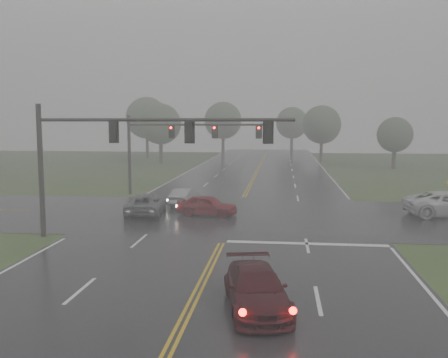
# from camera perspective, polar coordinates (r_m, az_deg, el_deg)

# --- Properties ---
(main_road) EXTENTS (18.00, 160.00, 0.02)m
(main_road) POSITION_cam_1_polar(r_m,az_deg,el_deg) (32.55, 0.99, -4.83)
(main_road) COLOR black
(main_road) RESTS_ON ground
(cross_street) EXTENTS (120.00, 14.00, 0.02)m
(cross_street) POSITION_cam_1_polar(r_m,az_deg,el_deg) (34.50, 1.31, -4.17)
(cross_street) COLOR black
(cross_street) RESTS_ON ground
(stop_bar) EXTENTS (8.50, 0.50, 0.01)m
(stop_bar) POSITION_cam_1_polar(r_m,az_deg,el_deg) (26.98, 9.43, -7.35)
(stop_bar) COLOR silver
(stop_bar) RESTS_ON ground
(sedan_maroon) EXTENTS (2.91, 5.17, 1.41)m
(sedan_maroon) POSITION_cam_1_polar(r_m,az_deg,el_deg) (17.93, 3.70, -14.62)
(sedan_maroon) COLOR #370A0E
(sedan_maroon) RESTS_ON ground
(sedan_red) EXTENTS (4.37, 2.32, 1.41)m
(sedan_red) POSITION_cam_1_polar(r_m,az_deg,el_deg) (34.40, -1.92, -4.21)
(sedan_red) COLOR maroon
(sedan_red) RESTS_ON ground
(sedan_silver) EXTENTS (1.90, 4.13, 1.31)m
(sedan_silver) POSITION_cam_1_polar(r_m,az_deg,el_deg) (38.66, -4.48, -3.00)
(sedan_silver) COLOR gray
(sedan_silver) RESTS_ON ground
(car_grey) EXTENTS (2.88, 5.33, 1.42)m
(car_grey) POSITION_cam_1_polar(r_m,az_deg,el_deg) (35.26, -8.85, -4.01)
(car_grey) COLOR #53555A
(car_grey) RESTS_ON ground
(signal_gantry_near) EXTENTS (14.14, 0.32, 7.42)m
(signal_gantry_near) POSITION_cam_1_polar(r_m,az_deg,el_deg) (27.76, -12.17, 3.93)
(signal_gantry_near) COLOR black
(signal_gantry_near) RESTS_ON ground
(signal_gantry_far) EXTENTS (12.76, 0.35, 6.97)m
(signal_gantry_far) POSITION_cam_1_polar(r_m,az_deg,el_deg) (43.58, -5.82, 4.57)
(signal_gantry_far) COLOR black
(signal_gantry_far) RESTS_ON ground
(tree_nw_a) EXTENTS (6.17, 6.17, 9.07)m
(tree_nw_a) POSITION_cam_1_polar(r_m,az_deg,el_deg) (75.99, -7.27, 6.25)
(tree_nw_a) COLOR #332721
(tree_nw_a) RESTS_ON ground
(tree_ne_a) EXTENTS (6.04, 6.04, 8.88)m
(tree_ne_a) POSITION_cam_1_polar(r_m,az_deg,el_deg) (80.13, 11.11, 6.11)
(tree_ne_a) COLOR #332721
(tree_ne_a) RESTS_ON ground
(tree_n_mid) EXTENTS (6.72, 6.72, 9.86)m
(tree_n_mid) POSITION_cam_1_polar(r_m,az_deg,el_deg) (90.29, -0.11, 6.70)
(tree_n_mid) COLOR #332721
(tree_n_mid) RESTS_ON ground
(tree_e_near) EXTENTS (4.75, 4.75, 6.98)m
(tree_e_near) POSITION_cam_1_polar(r_m,az_deg,el_deg) (71.25, 18.94, 4.80)
(tree_e_near) COLOR #332721
(tree_e_near) RESTS_ON ground
(tree_nw_b) EXTENTS (7.16, 7.16, 10.51)m
(tree_nw_b) POSITION_cam_1_polar(r_m,az_deg,el_deg) (87.20, -8.81, 6.91)
(tree_nw_b) COLOR #332721
(tree_nw_b) RESTS_ON ground
(tree_n_far) EXTENTS (6.23, 6.23, 9.14)m
(tree_n_far) POSITION_cam_1_polar(r_m,az_deg,el_deg) (98.95, 7.78, 6.37)
(tree_n_far) COLOR #332721
(tree_n_far) RESTS_ON ground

